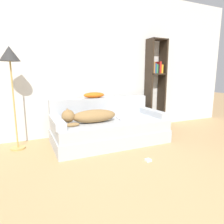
{
  "coord_description": "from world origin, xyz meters",
  "views": [
    {
      "loc": [
        -1.16,
        -1.02,
        1.14
      ],
      "look_at": [
        0.14,
        1.86,
        0.53
      ],
      "focal_mm": 32.0,
      "sensor_mm": 36.0,
      "label": 1
    }
  ],
  "objects_px": {
    "throw_pillow": "(94,95)",
    "bookshelf": "(156,79)",
    "power_adapter": "(148,160)",
    "dog": "(90,116)",
    "couch": "(110,131)",
    "floor_lamp": "(10,62)",
    "laptop": "(126,118)"
  },
  "relations": [
    {
      "from": "couch",
      "to": "power_adapter",
      "type": "height_order",
      "value": "couch"
    },
    {
      "from": "couch",
      "to": "dog",
      "type": "xyz_separation_m",
      "value": [
        -0.36,
        -0.06,
        0.3
      ]
    },
    {
      "from": "couch",
      "to": "throw_pillow",
      "type": "xyz_separation_m",
      "value": [
        -0.13,
        0.39,
        0.58
      ]
    },
    {
      "from": "dog",
      "to": "power_adapter",
      "type": "relative_size",
      "value": 12.34
    },
    {
      "from": "dog",
      "to": "laptop",
      "type": "bearing_deg",
      "value": 1.05
    },
    {
      "from": "throw_pillow",
      "to": "power_adapter",
      "type": "relative_size",
      "value": 5.43
    },
    {
      "from": "dog",
      "to": "throw_pillow",
      "type": "relative_size",
      "value": 2.27
    },
    {
      "from": "bookshelf",
      "to": "couch",
      "type": "bearing_deg",
      "value": -158.5
    },
    {
      "from": "dog",
      "to": "throw_pillow",
      "type": "xyz_separation_m",
      "value": [
        0.23,
        0.45,
        0.28
      ]
    },
    {
      "from": "throw_pillow",
      "to": "power_adapter",
      "type": "xyz_separation_m",
      "value": [
        0.28,
        -1.31,
        -0.75
      ]
    },
    {
      "from": "bookshelf",
      "to": "power_adapter",
      "type": "bearing_deg",
      "value": -128.4
    },
    {
      "from": "couch",
      "to": "bookshelf",
      "type": "height_order",
      "value": "bookshelf"
    },
    {
      "from": "couch",
      "to": "throw_pillow",
      "type": "height_order",
      "value": "throw_pillow"
    },
    {
      "from": "laptop",
      "to": "throw_pillow",
      "type": "xyz_separation_m",
      "value": [
        -0.42,
        0.44,
        0.37
      ]
    },
    {
      "from": "bookshelf",
      "to": "laptop",
      "type": "bearing_deg",
      "value": -150.89
    },
    {
      "from": "floor_lamp",
      "to": "couch",
      "type": "bearing_deg",
      "value": -11.67
    },
    {
      "from": "laptop",
      "to": "power_adapter",
      "type": "xyz_separation_m",
      "value": [
        -0.14,
        -0.87,
        -0.38
      ]
    },
    {
      "from": "laptop",
      "to": "power_adapter",
      "type": "height_order",
      "value": "laptop"
    },
    {
      "from": "dog",
      "to": "power_adapter",
      "type": "xyz_separation_m",
      "value": [
        0.52,
        -0.86,
        -0.48
      ]
    },
    {
      "from": "power_adapter",
      "to": "floor_lamp",
      "type": "bearing_deg",
      "value": 142.47
    },
    {
      "from": "floor_lamp",
      "to": "power_adapter",
      "type": "height_order",
      "value": "floor_lamp"
    },
    {
      "from": "dog",
      "to": "floor_lamp",
      "type": "bearing_deg",
      "value": 161.6
    },
    {
      "from": "bookshelf",
      "to": "power_adapter",
      "type": "relative_size",
      "value": 26.11
    },
    {
      "from": "laptop",
      "to": "bookshelf",
      "type": "relative_size",
      "value": 0.17
    },
    {
      "from": "throw_pillow",
      "to": "bookshelf",
      "type": "height_order",
      "value": "bookshelf"
    },
    {
      "from": "throw_pillow",
      "to": "bookshelf",
      "type": "distance_m",
      "value": 1.44
    },
    {
      "from": "bookshelf",
      "to": "floor_lamp",
      "type": "relative_size",
      "value": 1.2
    },
    {
      "from": "laptop",
      "to": "power_adapter",
      "type": "relative_size",
      "value": 4.57
    },
    {
      "from": "dog",
      "to": "floor_lamp",
      "type": "distance_m",
      "value": 1.38
    },
    {
      "from": "dog",
      "to": "couch",
      "type": "bearing_deg",
      "value": 9.19
    },
    {
      "from": "couch",
      "to": "throw_pillow",
      "type": "distance_m",
      "value": 0.71
    },
    {
      "from": "throw_pillow",
      "to": "power_adapter",
      "type": "height_order",
      "value": "throw_pillow"
    }
  ]
}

